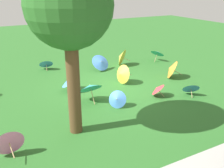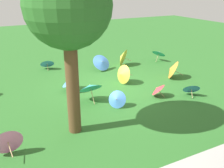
{
  "view_description": "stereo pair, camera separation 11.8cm",
  "coord_description": "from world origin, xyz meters",
  "px_view_note": "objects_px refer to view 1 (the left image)",
  "views": [
    {
      "loc": [
        4.66,
        8.84,
        4.01
      ],
      "look_at": [
        0.56,
        1.08,
        0.6
      ],
      "focal_mm": 41.09,
      "sensor_mm": 36.0,
      "label": 1
    },
    {
      "loc": [
        4.56,
        8.89,
        4.01
      ],
      "look_at": [
        0.56,
        1.08,
        0.6
      ],
      "focal_mm": 41.09,
      "sensor_mm": 36.0,
      "label": 2
    }
  ],
  "objects_px": {
    "shade_tree": "(69,8)",
    "parasol_blue_1": "(191,87)",
    "parasol_red_1": "(157,89)",
    "parasol_orange_0": "(171,69)",
    "parasol_blue_4": "(117,99)",
    "parasol_blue_5": "(101,62)",
    "parasol_yellow_0": "(121,74)",
    "parasol_blue_3": "(69,80)",
    "parasol_blue_0": "(46,63)",
    "parasol_teal_0": "(158,53)",
    "parasol_teal_2": "(90,87)",
    "parasol_pink_0": "(9,141)",
    "parasol_yellow_2": "(121,57)"
  },
  "relations": [
    {
      "from": "parasol_orange_0",
      "to": "parasol_blue_3",
      "type": "xyz_separation_m",
      "value": [
        4.62,
        -0.67,
        0.02
      ]
    },
    {
      "from": "parasol_teal_0",
      "to": "parasol_blue_1",
      "type": "distance_m",
      "value": 4.8
    },
    {
      "from": "parasol_pink_0",
      "to": "parasol_blue_3",
      "type": "bearing_deg",
      "value": -129.66
    },
    {
      "from": "parasol_teal_0",
      "to": "parasol_orange_0",
      "type": "height_order",
      "value": "parasol_orange_0"
    },
    {
      "from": "shade_tree",
      "to": "parasol_pink_0",
      "type": "height_order",
      "value": "shade_tree"
    },
    {
      "from": "shade_tree",
      "to": "parasol_pink_0",
      "type": "relative_size",
      "value": 6.1
    },
    {
      "from": "parasol_orange_0",
      "to": "parasol_yellow_2",
      "type": "distance_m",
      "value": 2.96
    },
    {
      "from": "parasol_pink_0",
      "to": "parasol_yellow_0",
      "type": "relative_size",
      "value": 0.87
    },
    {
      "from": "parasol_pink_0",
      "to": "parasol_teal_2",
      "type": "bearing_deg",
      "value": -147.02
    },
    {
      "from": "parasol_teal_2",
      "to": "parasol_yellow_2",
      "type": "relative_size",
      "value": 0.89
    },
    {
      "from": "parasol_blue_1",
      "to": "parasol_pink_0",
      "type": "relative_size",
      "value": 1.08
    },
    {
      "from": "shade_tree",
      "to": "parasol_teal_0",
      "type": "distance_m",
      "value": 8.76
    },
    {
      "from": "shade_tree",
      "to": "parasol_blue_0",
      "type": "distance_m",
      "value": 7.03
    },
    {
      "from": "parasol_yellow_0",
      "to": "parasol_blue_3",
      "type": "height_order",
      "value": "parasol_yellow_0"
    },
    {
      "from": "parasol_blue_1",
      "to": "parasol_blue_5",
      "type": "relative_size",
      "value": 0.84
    },
    {
      "from": "parasol_orange_0",
      "to": "parasol_yellow_0",
      "type": "height_order",
      "value": "parasol_orange_0"
    },
    {
      "from": "parasol_teal_0",
      "to": "parasol_orange_0",
      "type": "bearing_deg",
      "value": 64.96
    },
    {
      "from": "parasol_red_1",
      "to": "parasol_blue_3",
      "type": "height_order",
      "value": "parasol_blue_3"
    },
    {
      "from": "parasol_blue_4",
      "to": "parasol_blue_3",
      "type": "bearing_deg",
      "value": -66.18
    },
    {
      "from": "parasol_blue_5",
      "to": "parasol_yellow_2",
      "type": "relative_size",
      "value": 1.02
    },
    {
      "from": "parasol_blue_0",
      "to": "parasol_blue_4",
      "type": "bearing_deg",
      "value": 101.19
    },
    {
      "from": "parasol_teal_0",
      "to": "parasol_blue_4",
      "type": "bearing_deg",
      "value": 40.11
    },
    {
      "from": "parasol_teal_0",
      "to": "parasol_pink_0",
      "type": "xyz_separation_m",
      "value": [
        8.5,
        5.12,
        -0.1
      ]
    },
    {
      "from": "parasol_blue_1",
      "to": "parasol_pink_0",
      "type": "xyz_separation_m",
      "value": [
        6.71,
        0.67,
        0.06
      ]
    },
    {
      "from": "parasol_blue_0",
      "to": "parasol_yellow_2",
      "type": "height_order",
      "value": "parasol_yellow_2"
    },
    {
      "from": "shade_tree",
      "to": "parasol_blue_0",
      "type": "height_order",
      "value": "shade_tree"
    },
    {
      "from": "parasol_orange_0",
      "to": "parasol_pink_0",
      "type": "bearing_deg",
      "value": 19.47
    },
    {
      "from": "parasol_blue_0",
      "to": "parasol_blue_5",
      "type": "xyz_separation_m",
      "value": [
        -2.36,
        1.48,
        0.12
      ]
    },
    {
      "from": "parasol_teal_0",
      "to": "parasol_blue_1",
      "type": "bearing_deg",
      "value": 68.06
    },
    {
      "from": "shade_tree",
      "to": "parasol_blue_5",
      "type": "relative_size",
      "value": 4.79
    },
    {
      "from": "parasol_blue_3",
      "to": "parasol_red_1",
      "type": "bearing_deg",
      "value": 143.24
    },
    {
      "from": "parasol_red_1",
      "to": "parasol_blue_4",
      "type": "bearing_deg",
      "value": 3.77
    },
    {
      "from": "parasol_yellow_0",
      "to": "parasol_blue_3",
      "type": "xyz_separation_m",
      "value": [
        2.26,
        -0.26,
        0.02
      ]
    },
    {
      "from": "parasol_red_1",
      "to": "parasol_orange_0",
      "type": "relative_size",
      "value": 0.77
    },
    {
      "from": "parasol_teal_2",
      "to": "parasol_red_1",
      "type": "bearing_deg",
      "value": 161.15
    },
    {
      "from": "shade_tree",
      "to": "parasol_blue_1",
      "type": "xyz_separation_m",
      "value": [
        -4.85,
        -0.41,
        -3.17
      ]
    },
    {
      "from": "parasol_blue_4",
      "to": "parasol_blue_5",
      "type": "xyz_separation_m",
      "value": [
        -1.28,
        -3.98,
        0.13
      ]
    },
    {
      "from": "parasol_blue_1",
      "to": "parasol_yellow_0",
      "type": "distance_m",
      "value": 2.91
    },
    {
      "from": "parasol_blue_4",
      "to": "parasol_blue_5",
      "type": "bearing_deg",
      "value": -107.85
    },
    {
      "from": "parasol_blue_3",
      "to": "parasol_yellow_2",
      "type": "relative_size",
      "value": 1.02
    },
    {
      "from": "parasol_pink_0",
      "to": "parasol_orange_0",
      "type": "xyz_separation_m",
      "value": [
        -7.32,
        -2.59,
        0.05
      ]
    },
    {
      "from": "parasol_teal_0",
      "to": "parasol_yellow_2",
      "type": "relative_size",
      "value": 1.01
    },
    {
      "from": "parasol_blue_0",
      "to": "parasol_teal_0",
      "type": "xyz_separation_m",
      "value": [
        -5.91,
        1.38,
        0.15
      ]
    },
    {
      "from": "parasol_blue_1",
      "to": "parasol_yellow_2",
      "type": "xyz_separation_m",
      "value": [
        0.44,
        -4.68,
        0.14
      ]
    },
    {
      "from": "parasol_blue_1",
      "to": "parasol_red_1",
      "type": "bearing_deg",
      "value": -22.32
    },
    {
      "from": "parasol_teal_2",
      "to": "parasol_yellow_0",
      "type": "xyz_separation_m",
      "value": [
        -1.88,
        -1.0,
        -0.12
      ]
    },
    {
      "from": "parasol_red_1",
      "to": "parasol_pink_0",
      "type": "relative_size",
      "value": 1.02
    },
    {
      "from": "parasol_blue_1",
      "to": "parasol_pink_0",
      "type": "distance_m",
      "value": 6.74
    },
    {
      "from": "parasol_blue_5",
      "to": "parasol_blue_3",
      "type": "bearing_deg",
      "value": 38.2
    },
    {
      "from": "parasol_blue_0",
      "to": "parasol_blue_5",
      "type": "bearing_deg",
      "value": 147.91
    }
  ]
}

